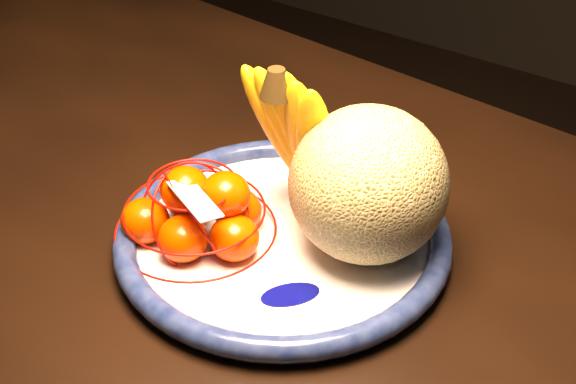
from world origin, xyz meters
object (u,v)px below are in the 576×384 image
Objects in this scene: fruit_bowl at (283,237)px; mandarin_bag at (199,214)px; cantaloupe at (368,185)px; banana_bunch at (299,131)px; dining_table at (216,282)px.

mandarin_bag is (-0.07, -0.06, 0.03)m from fruit_bowl.
cantaloupe reaches higher than mandarin_bag.
banana_bunch is (-0.10, 0.02, 0.02)m from cantaloupe.
mandarin_bag reaches higher than fruit_bowl.
fruit_bowl is 2.23× the size of cantaloupe.
cantaloupe is at bearing 30.77° from mandarin_bag.
cantaloupe is 0.80× the size of mandarin_bag.
mandarin_bag is (-0.06, -0.11, -0.07)m from banana_bunch.
fruit_bowl is at bearing 37.47° from mandarin_bag.
fruit_bowl is 0.12m from banana_bunch.
cantaloupe is 0.80× the size of banana_bunch.
dining_table is 9.78× the size of cantaloupe.
banana_bunch reaches higher than fruit_bowl.
fruit_bowl is at bearing -69.92° from banana_bunch.
mandarin_bag is (-0.16, -0.09, -0.05)m from cantaloupe.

